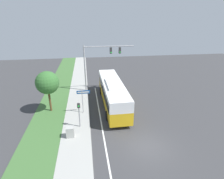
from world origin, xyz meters
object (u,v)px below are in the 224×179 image
(bus, at_px, (112,91))
(utility_cabinet, at_px, (70,132))
(signal_gantry, at_px, (99,58))
(pedestrian_signal, at_px, (79,111))
(street_sign, at_px, (83,97))

(bus, relative_size, utility_cabinet, 11.56)
(bus, xyz_separation_m, signal_gantry, (-1.13, 5.30, 3.21))
(pedestrian_signal, distance_m, utility_cabinet, 2.20)
(pedestrian_signal, bearing_deg, utility_cabinet, -118.85)
(bus, distance_m, street_sign, 4.14)
(pedestrian_signal, bearing_deg, signal_gantry, 73.37)
(street_sign, xyz_separation_m, utility_cabinet, (-1.27, -4.50, -1.48))
(bus, distance_m, signal_gantry, 6.30)
(signal_gantry, xyz_separation_m, utility_cabinet, (-3.86, -11.60, -4.43))
(signal_gantry, distance_m, street_sign, 8.11)
(signal_gantry, xyz_separation_m, pedestrian_signal, (-2.99, -10.02, -3.17))
(pedestrian_signal, height_order, utility_cabinet, pedestrian_signal)
(bus, relative_size, street_sign, 3.99)
(bus, bearing_deg, street_sign, -154.16)
(pedestrian_signal, xyz_separation_m, utility_cabinet, (-0.87, -1.58, -1.26))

